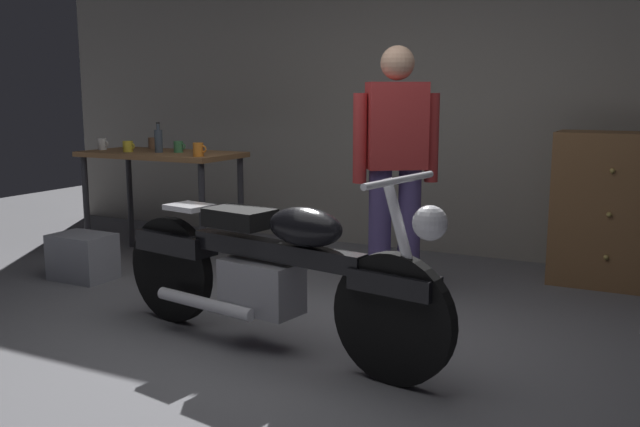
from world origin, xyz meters
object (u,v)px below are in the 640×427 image
at_px(wooden_dresser, 612,210).
at_px(mug_yellow_tall, 128,146).
at_px(mug_orange_travel, 199,150).
at_px(person_standing, 396,162).
at_px(mug_white_ceramic, 102,144).
at_px(mug_brown_stoneware, 153,143).
at_px(motorcycle, 270,268).
at_px(storage_bin, 83,257).
at_px(bottle, 159,140).
at_px(mug_green_speckled, 179,147).

bearing_deg(wooden_dresser, mug_yellow_tall, -164.57).
bearing_deg(mug_orange_travel, person_standing, 1.58).
distance_m(mug_white_ceramic, mug_brown_stoneware, 0.41).
relative_size(motorcycle, person_standing, 1.30).
xyz_separation_m(motorcycle, person_standing, (0.25, 1.19, 0.48)).
bearing_deg(storage_bin, mug_white_ceramic, 121.51).
bearing_deg(storage_bin, bottle, 75.38).
bearing_deg(mug_green_speckled, bottle, -153.60).
xyz_separation_m(motorcycle, wooden_dresser, (1.51, 2.21, 0.10)).
xyz_separation_m(motorcycle, storage_bin, (-1.99, 0.60, -0.28)).
bearing_deg(motorcycle, mug_green_speckled, 150.47).
distance_m(wooden_dresser, mug_orange_travel, 3.04).
height_order(mug_green_speckled, mug_white_ceramic, mug_white_ceramic).
relative_size(wooden_dresser, mug_orange_travel, 9.64).
xyz_separation_m(mug_orange_travel, mug_white_ceramic, (-1.10, 0.15, -0.00)).
bearing_deg(storage_bin, motorcycle, -16.72).
bearing_deg(mug_green_speckled, mug_orange_travel, -30.96).
bearing_deg(mug_brown_stoneware, mug_yellow_tall, -83.15).
distance_m(mug_orange_travel, bottle, 0.52).
xyz_separation_m(person_standing, storage_bin, (-2.24, -0.59, -0.76)).
relative_size(motorcycle, bottle, 9.01).
relative_size(person_standing, mug_orange_travel, 14.63).
xyz_separation_m(person_standing, wooden_dresser, (1.26, 1.02, -0.38)).
distance_m(motorcycle, mug_white_ceramic, 2.78).
bearing_deg(wooden_dresser, person_standing, -140.89).
bearing_deg(mug_white_ceramic, mug_orange_travel, -7.59).
xyz_separation_m(person_standing, mug_green_speckled, (-1.91, 0.17, 0.02)).
height_order(mug_green_speckled, bottle, bottle).
distance_m(mug_green_speckled, mug_white_ceramic, 0.75).
height_order(motorcycle, mug_brown_stoneware, same).
bearing_deg(mug_orange_travel, mug_green_speckled, 149.04).
bearing_deg(mug_green_speckled, wooden_dresser, 15.04).
relative_size(storage_bin, mug_white_ceramic, 4.23).
bearing_deg(bottle, person_standing, -2.79).
bearing_deg(wooden_dresser, mug_brown_stoneware, -170.05).
bearing_deg(motorcycle, person_standing, 87.79).
bearing_deg(mug_white_ceramic, mug_brown_stoneware, 43.33).
relative_size(person_standing, mug_brown_stoneware, 15.31).
distance_m(person_standing, bottle, 2.06).
relative_size(mug_green_speckled, mug_white_ceramic, 1.03).
relative_size(mug_white_ceramic, bottle, 0.43).
bearing_deg(mug_white_ceramic, mug_yellow_tall, -11.30).
height_order(mug_yellow_tall, mug_brown_stoneware, mug_brown_stoneware).
xyz_separation_m(mug_white_ceramic, mug_brown_stoneware, (0.30, 0.28, -0.00)).
relative_size(mug_white_ceramic, mug_brown_stoneware, 0.95).
height_order(storage_bin, mug_brown_stoneware, mug_brown_stoneware).
relative_size(storage_bin, mug_green_speckled, 4.11).
height_order(mug_green_speckled, mug_brown_stoneware, mug_brown_stoneware).
bearing_deg(mug_yellow_tall, mug_white_ceramic, 168.70).
xyz_separation_m(person_standing, mug_yellow_tall, (-2.32, 0.04, 0.02)).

